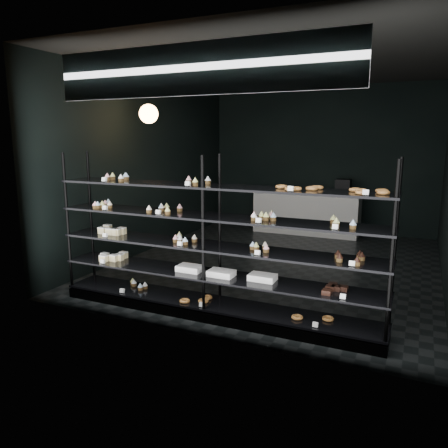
% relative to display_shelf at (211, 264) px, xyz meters
% --- Properties ---
extents(room, '(5.01, 6.01, 3.20)m').
position_rel_display_shelf_xyz_m(room, '(0.07, 2.45, 0.97)').
color(room, black).
rests_on(room, ground).
extents(display_shelf, '(4.00, 0.50, 1.91)m').
position_rel_display_shelf_xyz_m(display_shelf, '(0.00, 0.00, 0.00)').
color(display_shelf, black).
rests_on(display_shelf, room).
extents(signage, '(3.30, 0.05, 0.50)m').
position_rel_display_shelf_xyz_m(signage, '(0.07, -0.48, 2.12)').
color(signage, '#0B1139').
rests_on(signage, room).
extents(pendant_lamp, '(0.29, 0.29, 0.88)m').
position_rel_display_shelf_xyz_m(pendant_lamp, '(-1.75, 1.41, 1.82)').
color(pendant_lamp, black).
rests_on(pendant_lamp, room).
extents(service_counter, '(2.36, 0.65, 1.23)m').
position_rel_display_shelf_xyz_m(service_counter, '(-0.08, 4.95, -0.13)').
color(service_counter, beige).
rests_on(service_counter, room).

